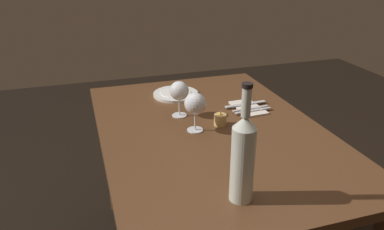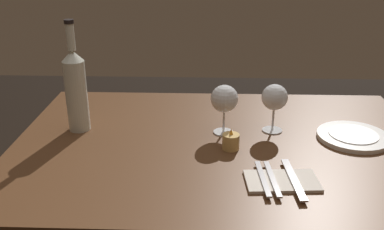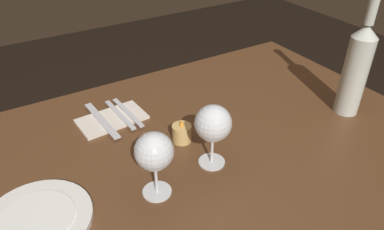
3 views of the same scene
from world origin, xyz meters
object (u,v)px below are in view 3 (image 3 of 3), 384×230
object	(u,v)px
dinner_plate	(37,220)
fork_outer	(128,112)
wine_glass_left	(213,125)
votive_candle	(182,134)
wine_glass_right	(154,153)
fork_inner	(120,115)
folded_napkin	(112,119)
wine_bottle	(356,68)
table_knife	(102,120)

from	to	relation	value
dinner_plate	fork_outer	world-z (taller)	dinner_plate
wine_glass_left	votive_candle	xyz separation A→B (m)	(0.02, -0.12, -0.09)
wine_glass_right	dinner_plate	bearing A→B (deg)	-11.36
fork_inner	wine_glass_left	bearing A→B (deg)	111.31
folded_napkin	fork_outer	size ratio (longest dim) A/B	1.09
votive_candle	wine_bottle	bearing A→B (deg)	165.58
wine_bottle	table_knife	size ratio (longest dim) A/B	1.72
folded_napkin	fork_inner	size ratio (longest dim) A/B	1.09
wine_glass_right	fork_inner	xyz separation A→B (m)	(-0.04, -0.33, -0.10)
wine_bottle	fork_inner	world-z (taller)	wine_bottle
wine_glass_left	fork_inner	world-z (taller)	wine_glass_left
votive_candle	table_knife	xyz separation A→B (m)	(0.16, -0.19, -0.01)
wine_glass_left	wine_bottle	world-z (taller)	wine_bottle
wine_bottle	table_knife	world-z (taller)	wine_bottle
dinner_plate	wine_glass_right	bearing A→B (deg)	168.64
fork_inner	fork_outer	xyz separation A→B (m)	(-0.03, 0.00, 0.00)
table_knife	votive_candle	bearing A→B (deg)	129.45
wine_glass_left	folded_napkin	xyz separation A→B (m)	(0.14, -0.31, -0.11)
wine_bottle	fork_outer	bearing A→B (deg)	-29.00
wine_glass_right	fork_outer	distance (m)	0.35
wine_glass_right	fork_outer	size ratio (longest dim) A/B	0.89
dinner_plate	table_knife	size ratio (longest dim) A/B	1.07
wine_glass_right	votive_candle	bearing A→B (deg)	-136.31
fork_inner	table_knife	world-z (taller)	same
fork_inner	votive_candle	bearing A→B (deg)	118.06
wine_bottle	wine_glass_left	bearing A→B (deg)	-1.35
wine_bottle	votive_candle	world-z (taller)	wine_bottle
wine_glass_right	table_knife	distance (m)	0.34
fork_inner	table_knife	distance (m)	0.05
wine_glass_right	fork_inner	world-z (taller)	wine_glass_right
wine_glass_left	folded_napkin	size ratio (longest dim) A/B	0.83
folded_napkin	fork_inner	distance (m)	0.03
wine_glass_left	votive_candle	bearing A→B (deg)	-81.08
table_knife	fork_outer	bearing A→B (deg)	-180.00
wine_bottle	fork_outer	distance (m)	0.67
wine_bottle	fork_outer	world-z (taller)	wine_bottle
folded_napkin	table_knife	world-z (taller)	table_knife
table_knife	wine_glass_right	bearing A→B (deg)	92.20
wine_glass_left	table_knife	xyz separation A→B (m)	(0.17, -0.31, -0.10)
wine_glass_right	folded_napkin	size ratio (longest dim) A/B	0.82
folded_napkin	table_knife	distance (m)	0.03
votive_candle	table_knife	bearing A→B (deg)	-50.55
wine_glass_left	fork_outer	world-z (taller)	wine_glass_left
votive_candle	table_knife	world-z (taller)	votive_candle
votive_candle	fork_outer	xyz separation A→B (m)	(0.08, -0.19, -0.01)
dinner_plate	folded_napkin	distance (m)	0.38
votive_candle	fork_outer	world-z (taller)	votive_candle
folded_napkin	fork_inner	xyz separation A→B (m)	(-0.02, 0.00, 0.01)
fork_inner	fork_outer	distance (m)	0.03
dinner_plate	folded_napkin	bearing A→B (deg)	-133.99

